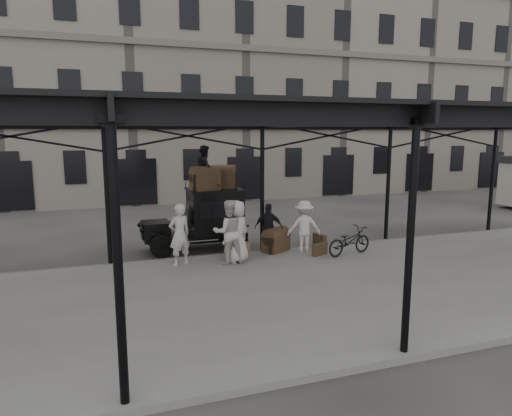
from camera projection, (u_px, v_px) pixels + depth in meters
The scene contains 18 objects.
ground at pixel (284, 270), 13.91m from camera, with size 120.00×120.00×0.00m, color #383533.
platform at pixel (313, 289), 12.03m from camera, with size 28.00×8.00×0.15m, color slate.
canopy at pixel (312, 115), 11.55m from camera, with size 22.50×9.00×4.74m.
building_frontage at pixel (179, 88), 29.54m from camera, with size 64.00×8.00×14.00m, color slate.
taxi at pixel (206, 216), 16.25m from camera, with size 3.65×1.55×2.18m.
porter_left at pixel (180, 235), 13.79m from camera, with size 0.70×0.46×1.91m, color beige.
porter_midleft at pixel (229, 232), 14.01m from camera, with size 0.96×0.75×1.98m, color beige.
porter_centre at pixel (237, 231), 14.15m from camera, with size 0.95×0.62×1.95m, color beige.
porter_official at pixel (269, 227), 15.48m from camera, with size 0.96×0.40×1.64m, color black.
porter_right at pixel (304, 226), 15.40m from camera, with size 1.13×0.65×1.75m, color silver.
bicycle at pixel (349, 241), 15.06m from camera, with size 0.62×1.77×0.93m, color black.
porter_roof at pixel (205, 168), 15.86m from camera, with size 0.75×0.58×1.54m, color black.
steamer_trunk_roof_near at pixel (205, 180), 15.77m from camera, with size 0.95×0.58×0.70m, color #493022, non-canonical shape.
steamer_trunk_roof_far at pixel (223, 178), 16.43m from camera, with size 0.94×0.57×0.69m, color #493022, non-canonical shape.
steamer_trunk_platform at pixel (276, 241), 15.56m from camera, with size 0.93×0.57×0.68m, color #493022, non-canonical shape.
wicker_hamper at pixel (238, 250), 14.74m from camera, with size 0.60×0.45×0.50m, color brown.
suitcase_upright at pixel (320, 240), 16.20m from camera, with size 0.15×0.60×0.45m, color #493022.
suitcase_flat at pixel (320, 249), 15.04m from camera, with size 0.60×0.15×0.40m, color #493022.
Camera 1 is at (-5.18, -12.39, 4.17)m, focal length 32.00 mm.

